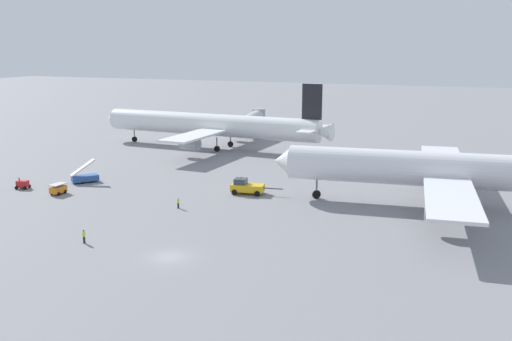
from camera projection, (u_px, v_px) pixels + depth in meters
ground_plane at (169, 257)px, 64.97m from camera, size 600.00×600.00×0.00m
airliner_at_gate_left at (212, 125)px, 132.38m from camera, size 59.01×42.28×15.59m
airliner_being_pushed at (435, 170)px, 84.08m from camera, size 48.01×48.37×16.35m
pushback_tug at (247, 187)px, 92.33m from camera, size 8.56×3.40×2.79m
gse_gpu_cart_small at (23, 184)px, 95.66m from camera, size 2.46×2.11×1.90m
gse_stair_truck_yellow at (85, 177)px, 99.95m from camera, size 4.42×4.74×4.06m
gse_baggage_cart_near_cluster at (58, 189)px, 92.14m from camera, size 1.67×2.78×1.71m
ground_crew_ramp_agent_by_cones at (84, 236)px, 69.25m from camera, size 0.36×0.36×1.72m
ground_crew_marshaller_foreground at (178, 203)px, 84.11m from camera, size 0.36×0.36×1.64m
jet_bridge at (254, 118)px, 156.59m from camera, size 6.43×18.41×5.90m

